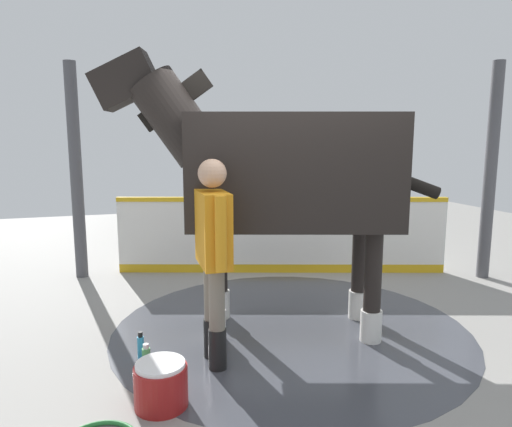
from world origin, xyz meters
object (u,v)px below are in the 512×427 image
(wash_bucket, at_px, (161,385))
(bottle_spray, at_px, (146,357))
(horse, at_px, (281,172))
(handler, at_px, (213,248))
(bottle_shampoo, at_px, (141,347))

(wash_bucket, relative_size, bottle_spray, 1.80)
(horse, xyz_separation_m, wash_bucket, (1.27, 1.04, -1.41))
(horse, relative_size, bottle_spray, 15.16)
(handler, bearing_deg, bottle_spray, 173.98)
(horse, relative_size, wash_bucket, 8.44)
(wash_bucket, xyz_separation_m, bottle_spray, (0.06, -0.59, -0.07))
(horse, distance_m, wash_bucket, 2.16)
(horse, bearing_deg, bottle_spray, 35.74)
(bottle_shampoo, distance_m, bottle_spray, 0.18)
(horse, distance_m, bottle_spray, 2.04)
(wash_bucket, bearing_deg, bottle_shampoo, -82.69)
(bottle_shampoo, bearing_deg, bottle_spray, 101.08)
(handler, distance_m, bottle_spray, 1.07)
(handler, height_order, bottle_shampoo, handler)
(bottle_shampoo, bearing_deg, wash_bucket, 97.31)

